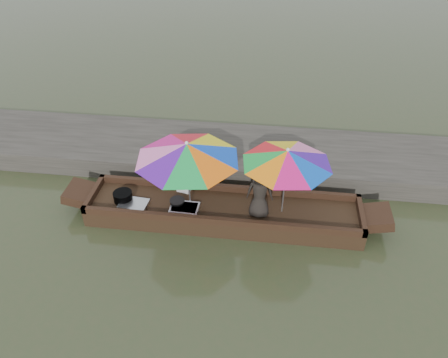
# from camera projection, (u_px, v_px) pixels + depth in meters

# --- Properties ---
(water) EXTENTS (80.00, 80.00, 0.00)m
(water) POSITION_uv_depth(u_px,v_px,m) (223.00, 219.00, 9.41)
(water) COLOR #323D22
(water) RESTS_ON ground
(dock) EXTENTS (22.00, 2.20, 0.50)m
(dock) POSITION_uv_depth(u_px,v_px,m) (234.00, 154.00, 11.01)
(dock) COLOR #2D2B26
(dock) RESTS_ON ground
(boat_hull) EXTENTS (5.76, 1.20, 0.35)m
(boat_hull) POSITION_uv_depth(u_px,v_px,m) (223.00, 213.00, 9.30)
(boat_hull) COLOR black
(boat_hull) RESTS_ON water
(cooking_pot) EXTENTS (0.40, 0.40, 0.21)m
(cooking_pot) POSITION_uv_depth(u_px,v_px,m) (123.00, 197.00, 9.30)
(cooking_pot) COLOR black
(cooking_pot) RESTS_ON boat_hull
(tray_crayfish) EXTENTS (0.60, 0.43, 0.09)m
(tray_crayfish) POSITION_uv_depth(u_px,v_px,m) (185.00, 208.00, 9.08)
(tray_crayfish) COLOR silver
(tray_crayfish) RESTS_ON boat_hull
(tray_scallop) EXTENTS (0.63, 0.46, 0.06)m
(tray_scallop) POSITION_uv_depth(u_px,v_px,m) (134.00, 204.00, 9.22)
(tray_scallop) COLOR silver
(tray_scallop) RESTS_ON boat_hull
(charcoal_grill) EXTENTS (0.30, 0.30, 0.14)m
(charcoal_grill) POSITION_uv_depth(u_px,v_px,m) (177.00, 203.00, 9.18)
(charcoal_grill) COLOR black
(charcoal_grill) RESTS_ON boat_hull
(supply_bag) EXTENTS (0.32, 0.28, 0.26)m
(supply_bag) POSITION_uv_depth(u_px,v_px,m) (184.00, 185.00, 9.57)
(supply_bag) COLOR silver
(supply_bag) RESTS_ON boat_hull
(vendor) EXTENTS (0.56, 0.37, 1.12)m
(vendor) POSITION_uv_depth(u_px,v_px,m) (260.00, 193.00, 8.67)
(vendor) COLOR black
(vendor) RESTS_ON boat_hull
(umbrella_bow) EXTENTS (2.58, 2.58, 1.55)m
(umbrella_bow) POSITION_uv_depth(u_px,v_px,m) (188.00, 174.00, 8.81)
(umbrella_bow) COLOR blue
(umbrella_bow) RESTS_ON boat_hull
(umbrella_stern) EXTENTS (2.19, 2.19, 1.55)m
(umbrella_stern) POSITION_uv_depth(u_px,v_px,m) (285.00, 182.00, 8.62)
(umbrella_stern) COLOR #4414A5
(umbrella_stern) RESTS_ON boat_hull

